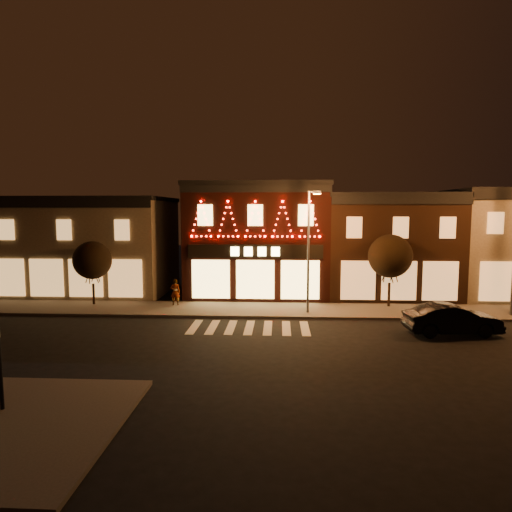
{
  "coord_description": "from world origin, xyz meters",
  "views": [
    {
      "loc": [
        1.59,
        -19.33,
        6.32
      ],
      "look_at": [
        0.36,
        4.0,
        3.9
      ],
      "focal_mm": 31.05,
      "sensor_mm": 36.0,
      "label": 1
    }
  ],
  "objects": [
    {
      "name": "building_right_a",
      "position": [
        9.5,
        13.99,
        3.76
      ],
      "size": [
        9.2,
        8.28,
        7.5
      ],
      "color": "#331D12",
      "rests_on": "ground"
    },
    {
      "name": "dark_sedan",
      "position": [
        10.43,
        3.28,
        0.78
      ],
      "size": [
        4.83,
        2.02,
        1.55
      ],
      "primitive_type": "imported",
      "rotation": [
        0.0,
        0.0,
        1.65
      ],
      "color": "black",
      "rests_on": "ground"
    },
    {
      "name": "building_pulp",
      "position": [
        0.0,
        13.98,
        4.16
      ],
      "size": [
        10.2,
        8.34,
        8.3
      ],
      "color": "black",
      "rests_on": "ground"
    },
    {
      "name": "tree_right",
      "position": [
        8.69,
        9.19,
        3.4
      ],
      "size": [
        2.78,
        2.78,
        4.65
      ],
      "rotation": [
        0.0,
        0.0,
        0.14
      ],
      "color": "black",
      "rests_on": "sidewalk_far"
    },
    {
      "name": "pedestrian",
      "position": [
        -5.17,
        8.8,
        1.01
      ],
      "size": [
        0.63,
        0.42,
        1.72
      ],
      "primitive_type": "imported",
      "rotation": [
        0.0,
        0.0,
        3.16
      ],
      "color": "gray",
      "rests_on": "sidewalk_far"
    },
    {
      "name": "building_left",
      "position": [
        -13.0,
        13.99,
        3.66
      ],
      "size": [
        12.2,
        8.28,
        7.3
      ],
      "color": "#6D604E",
      "rests_on": "ground"
    },
    {
      "name": "building_right_b",
      "position": [
        18.5,
        13.99,
        3.91
      ],
      "size": [
        9.2,
        8.28,
        7.8
      ],
      "color": "#6D604E",
      "rests_on": "ground"
    },
    {
      "name": "ground",
      "position": [
        0.0,
        0.0,
        0.0
      ],
      "size": [
        120.0,
        120.0,
        0.0
      ],
      "primitive_type": "plane",
      "color": "black",
      "rests_on": "ground"
    },
    {
      "name": "streetlamp_mid",
      "position": [
        3.39,
        6.97,
        4.44
      ],
      "size": [
        0.67,
        1.67,
        7.32
      ],
      "rotation": [
        0.0,
        0.0,
        -0.24
      ],
      "color": "#59595E",
      "rests_on": "sidewalk_far"
    },
    {
      "name": "tree_left",
      "position": [
        -10.63,
        8.82,
        3.06
      ],
      "size": [
        2.49,
        2.49,
        4.16
      ],
      "rotation": [
        0.0,
        0.0,
        -0.11
      ],
      "color": "black",
      "rests_on": "sidewalk_far"
    },
    {
      "name": "sidewalk_far",
      "position": [
        2.0,
        8.0,
        0.07
      ],
      "size": [
        44.0,
        4.0,
        0.15
      ],
      "primitive_type": "cube",
      "color": "#47423D",
      "rests_on": "ground"
    }
  ]
}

